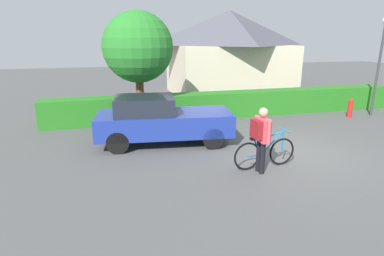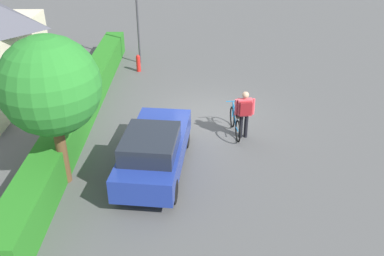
{
  "view_description": "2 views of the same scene",
  "coord_description": "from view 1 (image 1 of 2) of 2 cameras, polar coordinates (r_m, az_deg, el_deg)",
  "views": [
    {
      "loc": [
        -5.05,
        -7.8,
        3.32
      ],
      "look_at": [
        -2.83,
        0.82,
        0.72
      ],
      "focal_mm": 29.15,
      "sensor_mm": 36.0,
      "label": 1
    },
    {
      "loc": [
        -13.72,
        0.68,
        7.05
      ],
      "look_at": [
        -2.46,
        0.61,
        0.86
      ],
      "focal_mm": 38.39,
      "sensor_mm": 36.0,
      "label": 2
    }
  ],
  "objects": [
    {
      "name": "ground_plane",
      "position": [
        9.87,
        17.41,
        -4.14
      ],
      "size": [
        60.0,
        60.0,
        0.0
      ],
      "primitive_type": "plane",
      "color": "#4E4E4E"
    },
    {
      "name": "hedge_row",
      "position": [
        13.71,
        7.52,
        4.4
      ],
      "size": [
        15.6,
        0.9,
        1.05
      ],
      "primitive_type": "cube",
      "color": "#25731E",
      "rests_on": "ground"
    },
    {
      "name": "house_distant",
      "position": [
        19.01,
        6.69,
        13.59
      ],
      "size": [
        6.81,
        5.68,
        4.79
      ],
      "color": "beige",
      "rests_on": "ground"
    },
    {
      "name": "parked_car_near",
      "position": [
        9.95,
        -5.76,
        1.49
      ],
      "size": [
        4.38,
        2.1,
        1.55
      ],
      "color": "navy",
      "rests_on": "ground"
    },
    {
      "name": "bicycle",
      "position": [
        8.41,
        13.2,
        -4.42
      ],
      "size": [
        1.8,
        0.5,
        1.0
      ],
      "color": "black",
      "rests_on": "ground"
    },
    {
      "name": "person_rider",
      "position": [
        7.86,
        12.49,
        -1.07
      ],
      "size": [
        0.38,
        0.67,
        1.69
      ],
      "color": "black",
      "rests_on": "ground"
    },
    {
      "name": "street_lamp",
      "position": [
        15.52,
        31.26,
        11.61
      ],
      "size": [
        0.28,
        0.28,
        4.11
      ],
      "color": "#38383D",
      "rests_on": "ground"
    },
    {
      "name": "tree_kerbside",
      "position": [
        12.1,
        -9.86,
        14.28
      ],
      "size": [
        2.62,
        2.62,
        4.27
      ],
      "color": "brown",
      "rests_on": "ground"
    },
    {
      "name": "fire_hydrant",
      "position": [
        14.95,
        26.96,
        3.31
      ],
      "size": [
        0.2,
        0.2,
        0.81
      ],
      "color": "red",
      "rests_on": "ground"
    }
  ]
}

